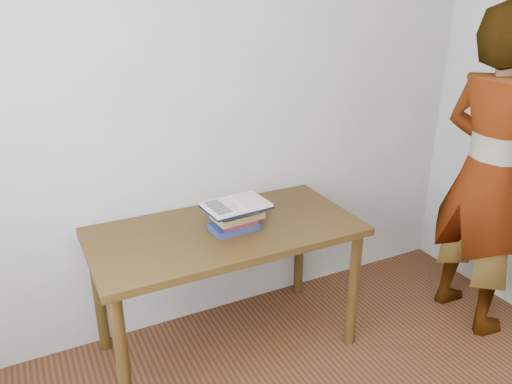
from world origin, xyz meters
TOP-DOWN VIEW (x-y plane):
  - room_shell at (-0.08, 0.01)m, footprint 3.54×3.54m
  - desk at (-0.06, 1.38)m, footprint 1.40×0.70m
  - book_stack at (-0.01, 1.35)m, footprint 0.27×0.18m
  - open_book at (-0.01, 1.34)m, footprint 0.34×0.25m
  - reader at (1.40, 1.00)m, footprint 0.47×0.70m

SIDE VIEW (x-z plane):
  - desk at x=-0.06m, z-range 0.28..1.03m
  - book_stack at x=-0.01m, z-range 0.75..0.88m
  - open_book at x=-0.01m, z-range 0.88..0.90m
  - reader at x=1.40m, z-range 0.00..1.86m
  - room_shell at x=-0.08m, z-range 0.32..2.94m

